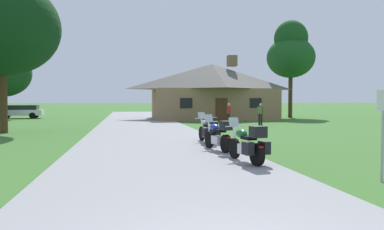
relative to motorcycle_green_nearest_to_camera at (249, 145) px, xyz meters
name	(u,v)px	position (x,y,z in m)	size (l,w,h in m)	color
ground_plane	(144,131)	(-2.43, 13.16, -0.61)	(500.00, 500.00, 0.00)	#386628
asphalt_driveway	(146,133)	(-2.43, 11.16, -0.58)	(6.40, 80.00, 0.06)	gray
motorcycle_green_nearest_to_camera	(249,145)	(0.00, 0.00, 0.00)	(0.94, 2.07, 1.30)	black
motorcycle_blue_second_in_row	(219,135)	(-0.21, 2.80, 0.01)	(0.85, 2.06, 1.30)	black
motorcycle_silver_farthest_in_row	(208,130)	(-0.05, 5.37, 0.00)	(0.83, 2.08, 1.30)	black
stone_lodge	(212,91)	(5.00, 26.76, 2.26)	(12.30, 8.29, 6.46)	#896B4C
bystander_olive_shirt_near_lodge	(260,113)	(6.60, 17.04, 0.32)	(0.42, 0.41, 1.67)	black
bystander_red_shirt_beside_signpost	(229,113)	(4.31, 17.85, 0.32)	(0.23, 0.55, 1.67)	black
metal_signpost_roadside	(383,124)	(2.33, -2.69, 0.74)	(0.36, 0.06, 2.14)	#9EA0A5
tree_right_of_lodge	(291,52)	(14.23, 28.49, 6.58)	(5.20, 5.20, 10.62)	#422D19
tree_left_near	(2,13)	(-10.51, 12.75, 6.25)	(6.49, 6.49, 11.12)	#422D19
tree_left_far	(2,66)	(-15.79, 30.12, 4.69)	(5.61, 5.61, 8.98)	#422D19
parked_white_suv_far_left	(20,111)	(-14.53, 31.61, 0.17)	(4.66, 2.03, 1.40)	silver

